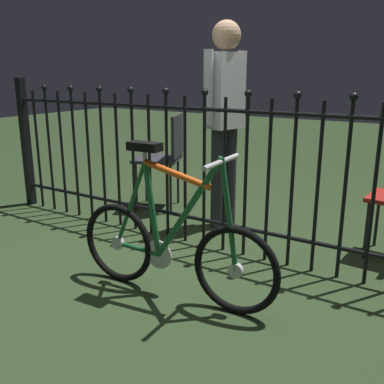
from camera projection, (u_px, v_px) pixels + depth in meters
name	position (u px, v px, depth m)	size (l,w,h in m)	color
ground_plane	(165.00, 275.00, 2.93)	(20.00, 20.00, 0.00)	#2A3D20
iron_fence	(202.00, 166.00, 3.29)	(4.31, 0.07, 1.26)	black
bicycle	(172.00, 245.00, 2.59)	(1.33, 0.40, 0.92)	black
chair_charcoal	(166.00, 152.00, 4.24)	(0.55, 0.55, 0.92)	black
person_visitor	(225.00, 107.00, 3.62)	(0.25, 0.46, 1.70)	#2D2D33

